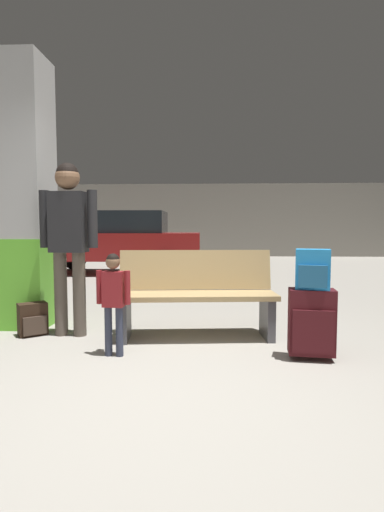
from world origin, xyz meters
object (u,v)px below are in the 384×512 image
Objects in this scene: child at (113,293)px; backpack_dark_floor at (33,319)px; adult at (69,230)px; parked_car_far at (118,240)px; structural_pillar at (24,195)px; bench at (196,294)px; backpack_bright at (313,270)px; suitcase at (312,322)px.

child is 1.24m from backpack_dark_floor.
child is at bearing -45.82° from adult.
parked_car_far is (-0.81, 5.58, -0.29)m from adult.
bench is at bearing -11.38° from structural_pillar.
backpack_bright is 0.19× the size of adult.
suitcase is at bearing -15.43° from adult.
structural_pillar reaches higher than backpack_dark_floor.
suitcase is 2.53m from adult.
backpack_dark_floor is (-1.71, -0.03, -0.28)m from bench.
backpack_bright is 0.38× the size of child.
parked_car_far reaches higher than child.
parked_car_far reaches higher than backpack_dark_floor.
backpack_dark_floor is at bearing 167.07° from suitcase.
bench is 2.71× the size of suitcase.
adult is (-1.31, -0.01, 0.66)m from bench.
bench is 5.97m from parked_car_far.
child is at bearing 179.65° from backpack_bright.
bench is at bearing -69.13° from parked_car_far.
bench is 1.82× the size of child.
backpack_dark_floor is at bearing -177.52° from adult.
structural_pillar is 3.33× the size of child.
structural_pillar reaches higher than adult.
child is 2.66× the size of backpack_dark_floor.
child is at bearing -39.31° from structural_pillar.
structural_pillar is 1.69× the size of adult.
child is at bearing 179.66° from suitcase.
suitcase is 2.79m from backpack_dark_floor.
adult reaches higher than backpack_bright.
backpack_dark_floor is 0.08× the size of parked_car_far.
adult is at bearing 134.18° from child.
bench is 1.73m from backpack_dark_floor.
backpack_bright is (1.01, -0.65, 0.33)m from bench.
parked_car_far is (-2.12, 5.57, 0.36)m from bench.
backpack_bright is 2.43m from adult.
adult is 0.43× the size of parked_car_far.
bench is 0.92× the size of adult.
backpack_dark_floor is (-0.40, -0.02, -0.93)m from adult.
child is 6.38m from parked_car_far.
parked_car_far is at bearing 102.90° from child.
parked_car_far reaches higher than suitcase.
suitcase is at bearing 17.93° from backpack_bright.
bench is at bearing 0.90° from backpack_dark_floor.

